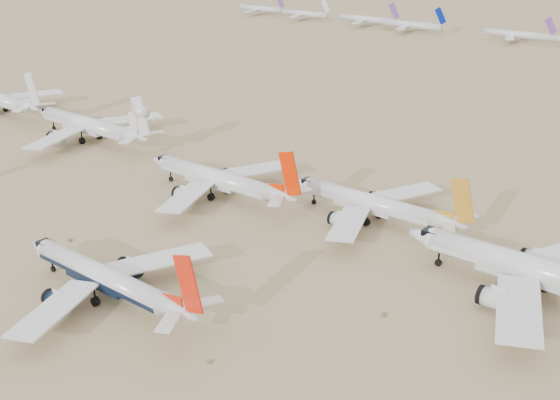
% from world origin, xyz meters
% --- Properties ---
extents(ground, '(7000.00, 7000.00, 0.00)m').
position_xyz_m(ground, '(0.00, 0.00, 0.00)').
color(ground, '#947D56').
rests_on(ground, ground).
extents(main_airliner, '(44.98, 43.93, 15.87)m').
position_xyz_m(main_airliner, '(-3.17, 3.86, 4.36)').
color(main_airliner, silver).
rests_on(main_airliner, ground).
extents(row2_navy_widebody, '(52.93, 51.76, 18.83)m').
position_xyz_m(row2_navy_widebody, '(57.41, 54.08, 5.26)').
color(row2_navy_widebody, silver).
rests_on(row2_navy_widebody, ground).
extents(row2_gold_tail, '(44.11, 43.14, 15.70)m').
position_xyz_m(row2_gold_tail, '(15.09, 64.60, 4.39)').
color(row2_gold_tail, silver).
rests_on(row2_gold_tail, ground).
extents(row2_orange_tail, '(46.68, 45.67, 16.65)m').
position_xyz_m(row2_orange_tail, '(-22.88, 53.59, 4.67)').
color(row2_orange_tail, silver).
rests_on(row2_orange_tail, ground).
extents(row2_white_trijet, '(51.75, 50.57, 18.34)m').
position_xyz_m(row2_white_trijet, '(-85.92, 62.19, 5.31)').
color(row2_white_trijet, silver).
rests_on(row2_white_trijet, ground).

